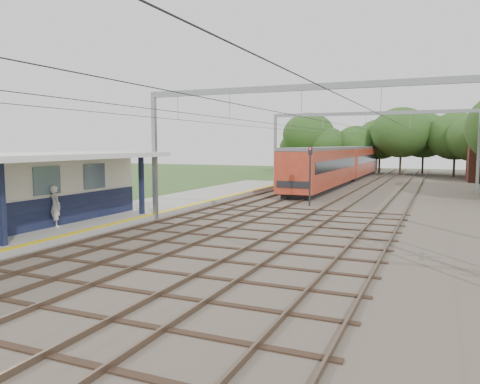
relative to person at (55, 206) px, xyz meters
The scene contains 9 objects.
ballast_bed 23.02m from the person, 60.98° to the left, with size 18.00×90.00×0.10m, color #473D33.
platform 4.27m from the person, 94.90° to the left, with size 5.00×52.00×0.35m, color gray.
yellow_stripe 4.62m from the person, 65.13° to the left, with size 0.45×52.00×0.01m, color yellow.
rail_tracks 21.91m from the person, 66.71° to the left, with size 11.80×88.00×0.15m.
catenary_system 19.10m from the person, 55.58° to the left, with size 17.22×88.00×7.00m.
tree_band 48.61m from the person, 76.90° to the left, with size 31.72×30.88×8.82m.
person is the anchor object (origin of this frame).
train 34.96m from the person, 79.03° to the left, with size 2.93×36.53×3.85m.
signal_post 16.27m from the person, 58.43° to the left, with size 0.31×0.28×4.01m.
Camera 1 is at (9.36, -6.53, 4.20)m, focal length 35.00 mm.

